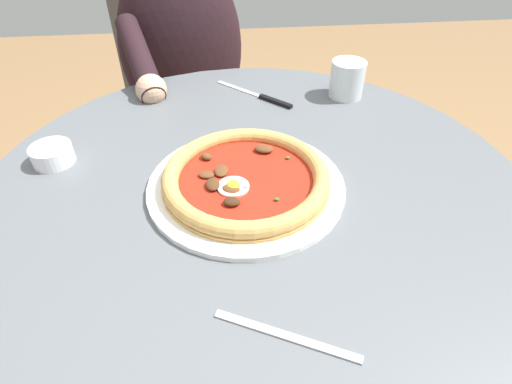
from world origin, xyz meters
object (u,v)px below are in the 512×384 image
object	(u,v)px
pizza_on_plate	(246,180)
cafe_chair_diner	(181,91)
fork_utensil	(286,336)
dining_table	(255,243)
diner_person	(189,114)
steak_knife	(264,98)
water_glass	(347,81)
ramekin_capers	(52,154)

from	to	relation	value
pizza_on_plate	cafe_chair_diner	bearing A→B (deg)	101.16
pizza_on_plate	fork_utensil	size ratio (longest dim) A/B	1.99
dining_table	diner_person	bearing A→B (deg)	102.70
steak_knife	cafe_chair_diner	xyz separation A→B (m)	(-0.23, 0.50, -0.21)
pizza_on_plate	diner_person	world-z (taller)	diner_person
dining_table	water_glass	xyz separation A→B (m)	(0.24, 0.29, 0.19)
dining_table	ramekin_capers	size ratio (longest dim) A/B	12.85
diner_person	dining_table	bearing A→B (deg)	-77.30
cafe_chair_diner	steak_knife	bearing A→B (deg)	-65.45
steak_knife	diner_person	distance (m)	0.47
steak_knife	ramekin_capers	world-z (taller)	ramekin_capers
water_glass	diner_person	size ratio (longest dim) A/B	0.07
pizza_on_plate	cafe_chair_diner	xyz separation A→B (m)	(-0.16, 0.81, -0.23)
dining_table	diner_person	distance (m)	0.67
fork_utensil	cafe_chair_diner	xyz separation A→B (m)	(-0.18, 1.09, -0.21)
steak_knife	diner_person	bearing A→B (deg)	118.94
water_glass	ramekin_capers	distance (m)	0.62
pizza_on_plate	diner_person	xyz separation A→B (m)	(-0.13, 0.67, -0.24)
water_glass	steak_knife	bearing A→B (deg)	178.73
dining_table	cafe_chair_diner	xyz separation A→B (m)	(-0.18, 0.79, -0.05)
diner_person	cafe_chair_diner	world-z (taller)	diner_person
fork_utensil	cafe_chair_diner	distance (m)	1.12
pizza_on_plate	fork_utensil	xyz separation A→B (m)	(0.02, -0.28, -0.02)
pizza_on_plate	steak_knife	bearing A→B (deg)	77.83
ramekin_capers	cafe_chair_diner	distance (m)	0.76
ramekin_capers	steak_knife	bearing A→B (deg)	26.67
water_glass	steak_knife	size ratio (longest dim) A/B	0.49
diner_person	pizza_on_plate	bearing A→B (deg)	-78.99
water_glass	fork_utensil	xyz separation A→B (m)	(-0.23, -0.58, -0.03)
cafe_chair_diner	water_glass	bearing A→B (deg)	-50.46
dining_table	ramekin_capers	bearing A→B (deg)	165.81
pizza_on_plate	steak_knife	distance (m)	0.32
dining_table	pizza_on_plate	xyz separation A→B (m)	(-0.02, -0.02, 0.18)
dining_table	pizza_on_plate	bearing A→B (deg)	-128.96
pizza_on_plate	ramekin_capers	xyz separation A→B (m)	(-0.34, 0.11, 0.00)
steak_knife	fork_utensil	xyz separation A→B (m)	(-0.04, -0.59, -0.00)
fork_utensil	diner_person	xyz separation A→B (m)	(-0.15, 0.95, -0.23)
pizza_on_plate	water_glass	world-z (taller)	water_glass
dining_table	cafe_chair_diner	world-z (taller)	cafe_chair_diner
cafe_chair_diner	fork_utensil	bearing A→B (deg)	-80.47
dining_table	fork_utensil	bearing A→B (deg)	-88.76
steak_knife	fork_utensil	bearing A→B (deg)	-94.36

